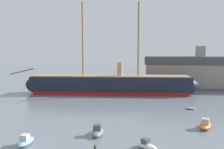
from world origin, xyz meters
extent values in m
cube|color=maroon|center=(-5.99, 56.94, 0.65)|extent=(50.62, 13.16, 1.30)
cube|color=black|center=(-5.99, 56.94, 3.63)|extent=(52.73, 13.71, 4.66)
ellipsoid|color=black|center=(-29.83, 54.21, 2.98)|extent=(10.13, 8.07, 5.96)
ellipsoid|color=black|center=(17.86, 59.67, 2.98)|extent=(10.13, 8.07, 5.96)
cube|color=#9E7F5B|center=(-5.99, 56.94, 6.10)|extent=(51.62, 12.97, 0.28)
cylinder|color=#A37A4C|center=(-15.06, 55.90, 18.08)|extent=(0.65, 0.65, 24.23)
cylinder|color=#A37A4C|center=(-15.06, 55.90, 20.98)|extent=(1.68, 12.47, 0.26)
cylinder|color=#A37A4C|center=(3.09, 57.98, 18.08)|extent=(0.65, 0.65, 24.23)
cylinder|color=#A37A4C|center=(3.09, 57.98, 20.98)|extent=(1.68, 12.47, 0.26)
cylinder|color=#A37A4C|center=(-35.65, 53.54, 7.47)|extent=(8.25, 1.40, 2.48)
cylinder|color=tan|center=(-2.87, 57.29, 8.29)|extent=(1.86, 1.86, 4.66)
ellipsoid|color=#7FB2D6|center=(-10.88, 9.56, 0.49)|extent=(1.77, 4.18, 0.97)
cube|color=beige|center=(-10.87, 9.27, 1.26)|extent=(1.14, 1.28, 0.97)
ellipsoid|color=silver|center=(7.85, 11.14, 0.43)|extent=(3.85, 3.39, 0.85)
cube|color=#4C4C51|center=(7.65, 11.29, 1.11)|extent=(1.49, 1.46, 0.85)
ellipsoid|color=gray|center=(-0.88, 16.01, 0.55)|extent=(2.52, 4.94, 1.11)
cube|color=#4C4C51|center=(-0.84, 15.68, 1.44)|extent=(1.45, 1.59, 1.11)
ellipsoid|color=orange|center=(18.35, 23.12, 0.56)|extent=(3.23, 5.14, 1.11)
cube|color=#B2ADA3|center=(18.26, 22.81, 1.45)|extent=(1.65, 1.76, 1.11)
ellipsoid|color=#7FB2D6|center=(17.52, 38.54, 0.28)|extent=(2.58, 1.74, 0.56)
cube|color=beige|center=(17.52, 38.54, 0.49)|extent=(0.49, 0.90, 0.09)
ellipsoid|color=#1E284C|center=(3.85, 63.29, 0.22)|extent=(1.43, 1.99, 0.43)
cube|color=beige|center=(3.85, 63.29, 0.38)|extent=(0.69, 0.41, 0.07)
cube|color=#565659|center=(30.91, 75.61, 0.40)|extent=(56.76, 14.79, 0.80)
cube|color=gray|center=(30.91, 75.61, 4.95)|extent=(51.60, 12.33, 8.31)
cube|color=#47474C|center=(30.91, 75.61, 10.61)|extent=(52.63, 12.57, 3.00)
cube|color=gray|center=(25.23, 75.61, 14.11)|extent=(3.20, 3.20, 4.01)
camera|label=1|loc=(9.17, -26.70, 14.95)|focal=41.44mm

